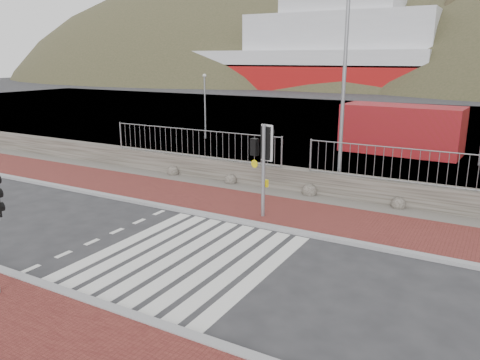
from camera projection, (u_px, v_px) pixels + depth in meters
The scene contains 15 objects.
ground at pixel (188, 257), 12.31m from camera, with size 220.00×220.00×0.00m, color #28282B.
sidewalk_near at pixel (19, 359), 8.10m from camera, with size 40.00×4.00×0.08m, color maroon.
sidewalk_far at pixel (264, 209), 16.09m from camera, with size 40.00×3.00×0.08m, color maroon.
kerb_near at pixel (104, 307), 9.78m from camera, with size 40.00×0.25×0.12m, color gray.
kerb_far at pixel (243, 222), 14.83m from camera, with size 40.00×0.25×0.12m, color gray.
zebra_crossing at pixel (188, 257), 12.31m from camera, with size 4.62×5.60×0.01m.
gravel_strip at pixel (288, 195), 17.78m from camera, with size 40.00×1.50×0.06m, color #59544C.
stone_wall at pixel (297, 180), 18.35m from camera, with size 40.00×0.60×0.90m, color #423E36.
railing at pixel (296, 146), 17.87m from camera, with size 18.07×0.07×1.22m.
quay at pixel (401, 126), 35.81m from camera, with size 120.00×40.00×0.50m, color #4C4C4F.
water at pixel (452, 95), 65.27m from camera, with size 220.00×50.00×0.05m, color #3F4C54.
ferry at pixel (302, 56), 79.87m from camera, with size 50.00×16.00×20.00m.
traffic_signal_far at pixel (263, 151), 14.79m from camera, with size 0.76×0.40×3.09m.
streetlight at pixel (348, 73), 17.27m from camera, with size 1.68×0.61×8.06m.
shipping_container at pixel (401, 129), 25.56m from camera, with size 6.25×2.60×2.60m, color maroon.
Camera 1 is at (6.81, -9.24, 5.09)m, focal length 35.00 mm.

